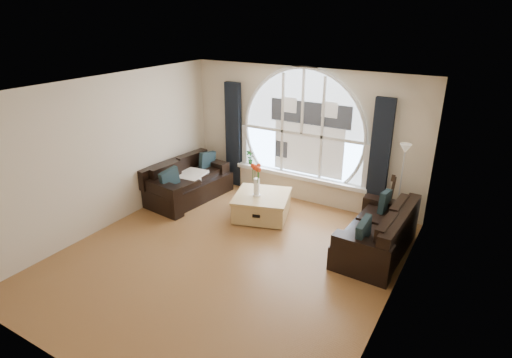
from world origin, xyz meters
The scene contains 21 objects.
ground centered at (0.00, 0.00, 0.00)m, with size 5.00×5.50×0.01m, color brown.
ceiling centered at (0.00, 0.00, 2.70)m, with size 5.00×5.50×0.01m, color silver.
wall_back centered at (0.00, 2.75, 1.35)m, with size 5.00×0.01×2.70m, color beige.
wall_front centered at (0.00, -2.75, 1.35)m, with size 5.00×0.01×2.70m, color beige.
wall_left centered at (-2.50, 0.00, 1.35)m, with size 0.01×5.50×2.70m, color beige.
wall_right centered at (2.50, 0.00, 1.35)m, with size 0.01×5.50×2.70m, color beige.
attic_slope centered at (2.20, 0.00, 2.35)m, with size 0.92×5.50×0.72m, color silver.
arched_window centered at (0.00, 2.72, 1.62)m, with size 2.60×0.06×2.15m, color silver.
window_sill centered at (0.00, 2.65, 0.51)m, with size 2.90×0.22×0.08m, color white.
window_frame centered at (0.00, 2.69, 1.62)m, with size 2.76×0.08×2.15m, color white.
neighbor_house centered at (0.15, 2.71, 1.50)m, with size 1.70×0.02×1.50m, color silver.
curtain_left centered at (-1.60, 2.63, 1.15)m, with size 0.35×0.12×2.30m, color black.
curtain_right centered at (1.60, 2.63, 1.15)m, with size 0.35×0.12×2.30m, color black.
sofa_left centered at (-1.99, 1.48, 0.40)m, with size 0.91×1.81×0.81m, color black.
sofa_right centered at (1.98, 1.36, 0.40)m, with size 0.89×1.79×0.79m, color black.
coffee_chest centered at (-0.25, 1.54, 0.25)m, with size 1.00×1.00×0.49m, color tan.
throw_blanket centered at (-1.95, 1.54, 0.50)m, with size 0.55×0.55×0.10m, color silver.
vase_flowers centered at (-0.32, 1.45, 0.84)m, with size 0.24×0.24×0.70m, color white.
floor_lamp centered at (2.07, 2.38, 0.80)m, with size 0.24×0.24×1.60m, color #B2B2B2.
guitar centered at (1.96, 2.36, 0.53)m, with size 0.36×0.24×1.06m, color brown.
potted_plant centered at (-1.19, 2.65, 0.71)m, with size 0.17×0.12×0.33m, color #1E6023.
Camera 1 is at (3.34, -4.73, 3.71)m, focal length 29.36 mm.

